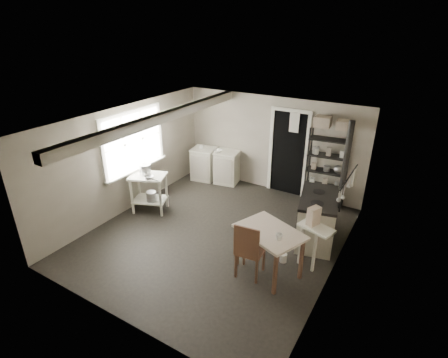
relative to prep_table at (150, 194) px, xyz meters
The scene contains 31 objects.
floor 1.82m from the prep_table, ahead, with size 5.00×5.00×0.00m, color black.
ceiling 2.60m from the prep_table, ahead, with size 5.00×5.00×0.00m, color white.
wall_back 3.09m from the prep_table, 53.56° to the left, with size 4.50×0.02×2.30m, color #ABA392.
wall_front 3.23m from the prep_table, 55.55° to the right, with size 4.50×0.02×2.30m, color #ABA392.
wall_left 0.89m from the prep_table, 168.97° to the right, with size 0.02×5.00×2.30m, color #ABA392.
wall_right 4.10m from the prep_table, ahead, with size 0.02×5.00×2.30m, color #ABA392.
window 1.19m from the prep_table, 166.27° to the left, with size 0.12×1.76×1.28m, color white, non-canonical shape.
doorway 3.31m from the prep_table, 46.86° to the left, with size 0.96×0.10×2.08m, color white, non-canonical shape.
ceiling_beam 1.89m from the prep_table, ahead, with size 0.18×5.00×0.18m, color white, non-canonical shape.
wallpaper_panel 4.09m from the prep_table, ahead, with size 0.01×5.00×2.30m, color beige, non-canonical shape.
utensil_rail 4.16m from the prep_table, ahead, with size 0.06×1.20×0.44m, color #A7A7A9, non-canonical shape.
prep_table is the anchor object (origin of this frame).
stockpot 0.55m from the prep_table, 163.52° to the left, with size 0.25×0.25×0.27m, color #A7A7A9.
saucepan 0.48m from the prep_table, 38.34° to the right, with size 0.19×0.19×0.11m, color #A7A7A9.
bucket 0.11m from the prep_table, 29.31° to the right, with size 0.21×0.21×0.23m, color #A7A7A9.
base_cabinets 2.12m from the prep_table, 79.58° to the left, with size 1.29×0.55×0.85m, color beige, non-canonical shape.
mixing_bowl 2.14m from the prep_table, 75.54° to the left, with size 0.30×0.30×0.07m, color white.
counter_cup 2.08m from the prep_table, 89.39° to the left, with size 0.11×0.11×0.09m, color white.
shelf_rack 3.92m from the prep_table, 34.32° to the left, with size 0.86×0.33×1.82m, color black, non-canonical shape.
shelf_jar 3.77m from the prep_table, 35.77° to the left, with size 0.09×0.09×0.19m, color white.
storage_box_a 4.05m from the prep_table, 36.13° to the left, with size 0.33×0.29×0.23m, color beige.
storage_box_b 4.38m from the prep_table, 32.97° to the left, with size 0.30×0.28×0.19m, color beige.
stove 3.57m from the prep_table, 12.15° to the left, with size 0.65×1.18×0.93m, color beige, non-canonical shape.
stovepipe 4.14m from the prep_table, 18.53° to the left, with size 0.11×0.11×1.43m, color black, non-canonical shape.
side_ledge 3.73m from the prep_table, ahead, with size 0.56×0.30×0.87m, color white, non-canonical shape.
oats_box 3.70m from the prep_table, ahead, with size 0.12×0.21×0.31m, color beige.
work_table 3.15m from the prep_table, 10.25° to the right, with size 1.05×0.74×0.80m, color beige, non-canonical shape.
table_cup 3.42m from the prep_table, 12.12° to the right, with size 0.11×0.11×0.10m, color white.
chair 2.97m from the prep_table, 15.07° to the right, with size 0.42×0.44×1.01m, color #523223, non-canonical shape.
flour_sack 3.81m from the prep_table, 33.59° to the left, with size 0.41×0.35×0.50m, color silver.
floor_crock 3.25m from the prep_table, ahead, with size 0.12×0.12×0.16m, color white.
Camera 1 is at (3.12, -4.90, 3.88)m, focal length 28.00 mm.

